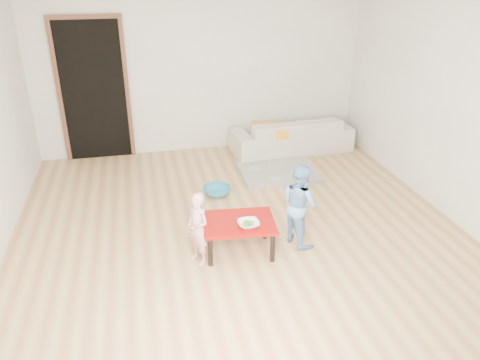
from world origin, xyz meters
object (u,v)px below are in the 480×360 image
object	(u,v)px
red_table	(239,236)
bowl	(249,224)
sofa	(291,135)
child_pink	(198,229)
basin	(217,191)
child_blue	(300,204)

from	to	relation	value
red_table	bowl	world-z (taller)	bowl
sofa	bowl	bearing A→B (deg)	59.14
sofa	child_pink	world-z (taller)	child_pink
sofa	bowl	world-z (taller)	sofa
child_pink	basin	world-z (taller)	child_pink
sofa	child_blue	xyz separation A→B (m)	(-0.77, -2.57, 0.18)
bowl	child_pink	distance (m)	0.51
sofa	basin	size ratio (longest dim) A/B	5.22
red_table	basin	bearing A→B (deg)	89.74
bowl	basin	size ratio (longest dim) A/B	0.60
bowl	child_pink	world-z (taller)	child_pink
red_table	child_blue	distance (m)	0.72
child_blue	red_table	bearing A→B (deg)	75.15
sofa	child_blue	distance (m)	2.68
sofa	bowl	distance (m)	3.06
red_table	child_blue	world-z (taller)	child_blue
red_table	child_pink	xyz separation A→B (m)	(-0.44, -0.09, 0.20)
red_table	bowl	size ratio (longest dim) A/B	3.35
sofa	red_table	world-z (taller)	sofa
sofa	red_table	distance (m)	2.99
red_table	basin	xyz separation A→B (m)	(0.01, 1.34, -0.13)
child_blue	bowl	bearing A→B (deg)	87.11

